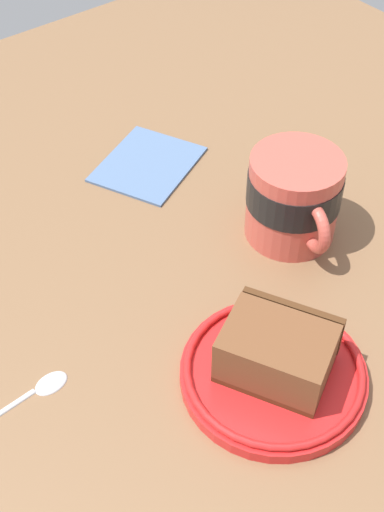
{
  "coord_description": "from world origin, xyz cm",
  "views": [
    {
      "loc": [
        -33.45,
        29.46,
        49.51
      ],
      "look_at": [
        2.14,
        1.31,
        3.0
      ],
      "focal_mm": 48.77,
      "sensor_mm": 36.0,
      "label": 1
    }
  ],
  "objects_px": {
    "cake_slice": "(277,351)",
    "teaspoon": "(35,394)",
    "small_plate": "(273,373)",
    "folded_napkin": "(148,163)",
    "tea_mug": "(294,195)"
  },
  "relations": [
    {
      "from": "small_plate",
      "to": "tea_mug",
      "type": "bearing_deg",
      "value": -48.34
    },
    {
      "from": "cake_slice",
      "to": "teaspoon",
      "type": "bearing_deg",
      "value": 57.25
    },
    {
      "from": "cake_slice",
      "to": "folded_napkin",
      "type": "bearing_deg",
      "value": -15.76
    },
    {
      "from": "small_plate",
      "to": "cake_slice",
      "type": "xyz_separation_m",
      "value": [
        0.0,
        -0.0,
        0.03
      ]
    },
    {
      "from": "small_plate",
      "to": "teaspoon",
      "type": "xyz_separation_m",
      "value": [
        0.11,
        0.17,
        -0.01
      ]
    },
    {
      "from": "small_plate",
      "to": "cake_slice",
      "type": "bearing_deg",
      "value": -62.56
    },
    {
      "from": "tea_mug",
      "to": "cake_slice",
      "type": "bearing_deg",
      "value": 131.87
    },
    {
      "from": "cake_slice",
      "to": "folded_napkin",
      "type": "xyz_separation_m",
      "value": [
        0.3,
        -0.08,
        -0.03
      ]
    },
    {
      "from": "small_plate",
      "to": "teaspoon",
      "type": "relative_size",
      "value": 1.42
    },
    {
      "from": "small_plate",
      "to": "folded_napkin",
      "type": "distance_m",
      "value": 0.31
    },
    {
      "from": "small_plate",
      "to": "folded_napkin",
      "type": "bearing_deg",
      "value": -16.11
    },
    {
      "from": "folded_napkin",
      "to": "cake_slice",
      "type": "bearing_deg",
      "value": 164.24
    },
    {
      "from": "small_plate",
      "to": "folded_napkin",
      "type": "xyz_separation_m",
      "value": [
        0.3,
        -0.09,
        -0.01
      ]
    },
    {
      "from": "teaspoon",
      "to": "folded_napkin",
      "type": "relative_size",
      "value": 0.97
    },
    {
      "from": "teaspoon",
      "to": "folded_napkin",
      "type": "distance_m",
      "value": 0.32
    }
  ]
}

